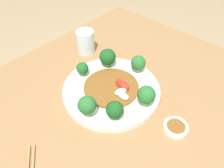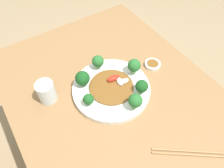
# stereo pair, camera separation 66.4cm
# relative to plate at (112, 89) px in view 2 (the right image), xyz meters

# --- Properties ---
(ground_plane) EXTENTS (8.00, 8.00, 0.00)m
(ground_plane) POSITION_rel_plate_xyz_m (0.01, -0.00, -0.77)
(ground_plane) COLOR #9E8460
(table) EXTENTS (1.03, 0.81, 0.75)m
(table) POSITION_rel_plate_xyz_m (0.01, -0.00, -0.39)
(table) COLOR olive
(table) RESTS_ON ground_plane
(plate) EXTENTS (0.32, 0.32, 0.02)m
(plate) POSITION_rel_plate_xyz_m (0.00, 0.00, 0.00)
(plate) COLOR white
(plate) RESTS_ON table
(broccoli_east) EXTENTS (0.05, 0.05, 0.07)m
(broccoli_east) POSITION_rel_plate_xyz_m (0.13, 0.02, 0.05)
(broccoli_east) COLOR #7AAD5B
(broccoli_east) RESTS_ON plate
(broccoli_south) EXTENTS (0.04, 0.04, 0.05)m
(broccoli_south) POSITION_rel_plate_xyz_m (0.02, -0.12, 0.04)
(broccoli_south) COLOR #7AAD5B
(broccoli_south) RESTS_ON plate
(broccoli_west) EXTENTS (0.05, 0.05, 0.06)m
(broccoli_west) POSITION_rel_plate_xyz_m (-0.12, 0.01, 0.05)
(broccoli_west) COLOR #89B76B
(broccoli_west) RESTS_ON plate
(broccoli_northeast) EXTENTS (0.05, 0.05, 0.06)m
(broccoli_northeast) POSITION_rel_plate_xyz_m (0.08, 0.08, 0.05)
(broccoli_northeast) COLOR #70A356
(broccoli_northeast) RESTS_ON plate
(broccoli_north) EXTENTS (0.06, 0.06, 0.07)m
(broccoli_north) POSITION_rel_plate_xyz_m (-0.02, 0.12, 0.05)
(broccoli_north) COLOR #7AAD5B
(broccoli_north) RESTS_ON plate
(broccoli_southwest) EXTENTS (0.06, 0.06, 0.07)m
(broccoli_southwest) POSITION_rel_plate_xyz_m (-0.08, -0.09, 0.05)
(broccoli_southwest) COLOR #7AAD5B
(broccoli_southwest) RESTS_ON plate
(stirfry_center) EXTENTS (0.18, 0.18, 0.03)m
(stirfry_center) POSITION_rel_plate_xyz_m (-0.00, 0.01, 0.02)
(stirfry_center) COLOR brown
(stirfry_center) RESTS_ON plate
(drinking_glass) EXTENTS (0.07, 0.07, 0.09)m
(drinking_glass) POSITION_rel_plate_xyz_m (-0.10, -0.24, 0.03)
(drinking_glass) COLOR silver
(drinking_glass) RESTS_ON table
(chopsticks) EXTENTS (0.16, 0.21, 0.01)m
(chopsticks) POSITION_rel_plate_xyz_m (0.37, 0.07, -0.01)
(chopsticks) COLOR #AD7F4C
(chopsticks) RESTS_ON table
(sauce_dish) EXTENTS (0.07, 0.07, 0.02)m
(sauce_dish) POSITION_rel_plate_xyz_m (-0.02, 0.23, -0.00)
(sauce_dish) COLOR white
(sauce_dish) RESTS_ON table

